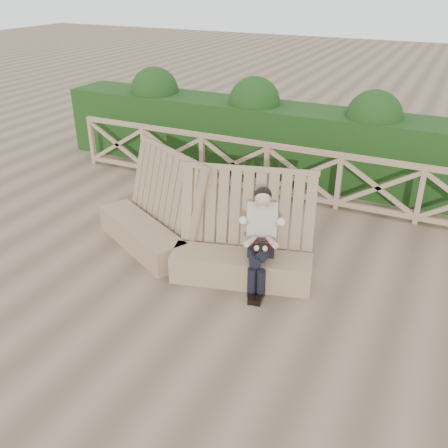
% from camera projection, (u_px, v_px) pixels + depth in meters
% --- Properties ---
extents(ground, '(60.00, 60.00, 0.00)m').
position_uv_depth(ground, '(220.00, 295.00, 6.92)').
color(ground, brown).
rests_on(ground, ground).
extents(bench, '(3.88, 1.61, 1.56)m').
position_uv_depth(bench, '(191.00, 238.00, 7.58)').
color(bench, olive).
rests_on(bench, ground).
extents(woman, '(0.56, 0.94, 1.44)m').
position_uv_depth(woman, '(261.00, 236.00, 6.89)').
color(woman, black).
rests_on(woman, ground).
extents(guardrail, '(10.10, 0.09, 1.10)m').
position_uv_depth(guardrail, '(301.00, 175.00, 9.48)').
color(guardrail, '#8F6E53').
rests_on(guardrail, ground).
extents(hedge, '(12.00, 1.20, 1.50)m').
position_uv_depth(hedge, '(320.00, 147.00, 10.35)').
color(hedge, black).
rests_on(hedge, ground).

